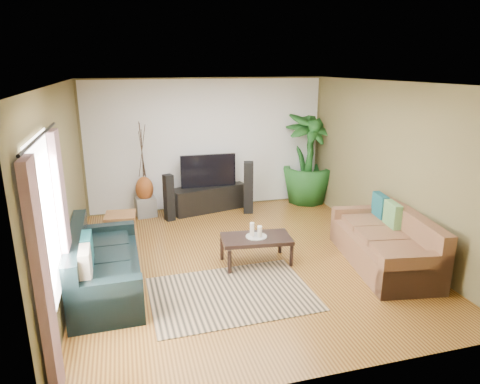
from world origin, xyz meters
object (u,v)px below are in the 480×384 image
object	(u,v)px
coffee_table	(256,250)
television	(208,171)
tv_stand	(209,198)
sofa_left	(105,261)
speaker_right	(248,188)
potted_plant	(308,158)
pedestal	(146,206)
sofa_right	(383,238)
speaker_left	(169,198)
vase	(145,189)
side_table	(121,229)

from	to	relation	value
coffee_table	television	xyz separation A→B (m)	(-0.20, 2.66, 0.64)
television	tv_stand	bearing A→B (deg)	0.00
sofa_left	speaker_right	size ratio (longest dim) A/B	1.89
sofa_left	television	size ratio (longest dim) A/B	1.77
potted_plant	pedestal	distance (m)	3.60
sofa_right	tv_stand	distance (m)	3.81
sofa_left	sofa_right	world-z (taller)	same
speaker_left	speaker_right	bearing A→B (deg)	-17.17
potted_plant	coffee_table	bearing A→B (deg)	-127.09
potted_plant	vase	world-z (taller)	potted_plant
television	vase	distance (m)	1.34
coffee_table	vase	xyz separation A→B (m)	(-1.51, 2.66, 0.35)
pedestal	television	bearing A→B (deg)	0.00
sofa_right	side_table	bearing A→B (deg)	-107.32
sofa_right	speaker_right	size ratio (longest dim) A/B	1.96
coffee_table	speaker_right	bearing A→B (deg)	82.56
potted_plant	speaker_left	bearing A→B (deg)	-172.85
pedestal	speaker_right	bearing A→B (deg)	-10.05
coffee_table	speaker_right	world-z (taller)	speaker_right
sofa_left	coffee_table	size ratio (longest dim) A/B	1.93
tv_stand	sofa_right	bearing A→B (deg)	-71.76
sofa_right	television	world-z (taller)	television
sofa_left	coffee_table	world-z (taller)	sofa_left
coffee_table	speaker_left	world-z (taller)	speaker_left
speaker_right	side_table	xyz separation A→B (m)	(-2.54, -0.96, -0.27)
coffee_table	side_table	distance (m)	2.39
sofa_right	speaker_right	world-z (taller)	speaker_right
sofa_left	speaker_left	world-z (taller)	speaker_left
coffee_table	television	world-z (taller)	television
sofa_left	side_table	xyz separation A→B (m)	(0.21, 1.58, -0.16)
coffee_table	tv_stand	distance (m)	2.67
tv_stand	vase	world-z (taller)	vase
coffee_table	sofa_right	bearing A→B (deg)	-10.56
vase	side_table	distance (m)	1.44
speaker_left	potted_plant	bearing A→B (deg)	-11.10
speaker_left	potted_plant	distance (m)	3.14
speaker_left	potted_plant	xyz separation A→B (m)	(3.07, 0.39, 0.53)
pedestal	potted_plant	bearing A→B (deg)	-0.16
coffee_table	television	bearing A→B (deg)	100.50
speaker_right	potted_plant	xyz separation A→B (m)	(1.45, 0.36, 0.45)
speaker_left	pedestal	world-z (taller)	speaker_left
speaker_left	speaker_right	distance (m)	1.63
vase	tv_stand	bearing A→B (deg)	0.00
sofa_right	pedestal	world-z (taller)	sofa_right
coffee_table	speaker_right	size ratio (longest dim) A/B	0.98
side_table	television	bearing A→B (deg)	36.65
sofa_right	television	xyz separation A→B (m)	(-2.04, 3.21, 0.43)
potted_plant	pedestal	world-z (taller)	potted_plant
speaker_right	potted_plant	size ratio (longest dim) A/B	0.54
sofa_left	television	world-z (taller)	television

